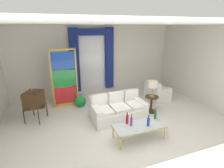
# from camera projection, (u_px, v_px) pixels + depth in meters

# --- Properties ---
(ground_plane) EXTENTS (16.00, 16.00, 0.00)m
(ground_plane) POSITION_uv_depth(u_px,v_px,m) (122.00, 124.00, 5.58)
(ground_plane) COLOR white
(wall_rear) EXTENTS (8.00, 0.12, 3.00)m
(wall_rear) POSITION_uv_depth(u_px,v_px,m) (95.00, 60.00, 7.83)
(wall_rear) COLOR white
(wall_rear) RESTS_ON ground
(wall_right) EXTENTS (0.12, 7.00, 3.00)m
(wall_right) POSITION_uv_depth(u_px,v_px,m) (202.00, 65.00, 6.86)
(wall_right) COLOR white
(wall_right) RESTS_ON ground
(ceiling_slab) EXTENTS (8.00, 7.60, 0.04)m
(ceiling_slab) POSITION_uv_depth(u_px,v_px,m) (113.00, 24.00, 5.34)
(ceiling_slab) COLOR white
(curtained_window) EXTENTS (2.00, 0.17, 2.70)m
(curtained_window) POSITION_uv_depth(u_px,v_px,m) (92.00, 56.00, 7.56)
(curtained_window) COLOR white
(curtained_window) RESTS_ON ground
(couch_white_long) EXTENTS (1.78, 0.97, 0.86)m
(couch_white_long) POSITION_uv_depth(u_px,v_px,m) (118.00, 109.00, 5.87)
(couch_white_long) COLOR white
(couch_white_long) RESTS_ON ground
(coffee_table) EXTENTS (1.39, 0.60, 0.41)m
(coffee_table) POSITION_uv_depth(u_px,v_px,m) (139.00, 126.00, 4.74)
(coffee_table) COLOR silver
(coffee_table) RESTS_ON ground
(bottle_blue_decanter) EXTENTS (0.07, 0.07, 0.32)m
(bottle_blue_decanter) POSITION_uv_depth(u_px,v_px,m) (148.00, 121.00, 4.67)
(bottle_blue_decanter) COLOR navy
(bottle_blue_decanter) RESTS_ON coffee_table
(bottle_crystal_tall) EXTENTS (0.07, 0.07, 0.34)m
(bottle_crystal_tall) POSITION_uv_depth(u_px,v_px,m) (127.00, 119.00, 4.77)
(bottle_crystal_tall) COLOR maroon
(bottle_crystal_tall) RESTS_ON coffee_table
(bottle_amber_squat) EXTENTS (0.07, 0.07, 0.35)m
(bottle_amber_squat) POSITION_uv_depth(u_px,v_px,m) (155.00, 114.00, 5.01)
(bottle_amber_squat) COLOR #196B3D
(bottle_amber_squat) RESTS_ON coffee_table
(bottle_ruby_flask) EXTENTS (0.07, 0.07, 0.33)m
(bottle_ruby_flask) POSITION_uv_depth(u_px,v_px,m) (131.00, 121.00, 4.68)
(bottle_ruby_flask) COLOR #753384
(bottle_ruby_flask) RESTS_ON coffee_table
(vintage_tv) EXTENTS (0.71, 0.75, 1.35)m
(vintage_tv) POSITION_uv_depth(u_px,v_px,m) (34.00, 100.00, 5.58)
(vintage_tv) COLOR #472D19
(vintage_tv) RESTS_ON ground
(armchair_white) EXTENTS (0.92, 0.91, 0.80)m
(armchair_white) POSITION_uv_depth(u_px,v_px,m) (157.00, 94.00, 7.27)
(armchair_white) COLOR white
(armchair_white) RESTS_ON ground
(stained_glass_divider) EXTENTS (0.95, 0.05, 2.20)m
(stained_glass_divider) POSITION_uv_depth(u_px,v_px,m) (65.00, 80.00, 6.52)
(stained_glass_divider) COLOR gold
(stained_glass_divider) RESTS_ON ground
(peacock_figurine) EXTENTS (0.44, 0.60, 0.50)m
(peacock_figurine) POSITION_uv_depth(u_px,v_px,m) (81.00, 102.00, 6.61)
(peacock_figurine) COLOR beige
(peacock_figurine) RESTS_ON ground
(round_side_table) EXTENTS (0.48, 0.48, 0.59)m
(round_side_table) POSITION_uv_depth(u_px,v_px,m) (151.00, 103.00, 6.25)
(round_side_table) COLOR #472D19
(round_side_table) RESTS_ON ground
(table_lamp_brass) EXTENTS (0.32, 0.32, 0.57)m
(table_lamp_brass) POSITION_uv_depth(u_px,v_px,m) (153.00, 85.00, 6.04)
(table_lamp_brass) COLOR #B29338
(table_lamp_brass) RESTS_ON round_side_table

